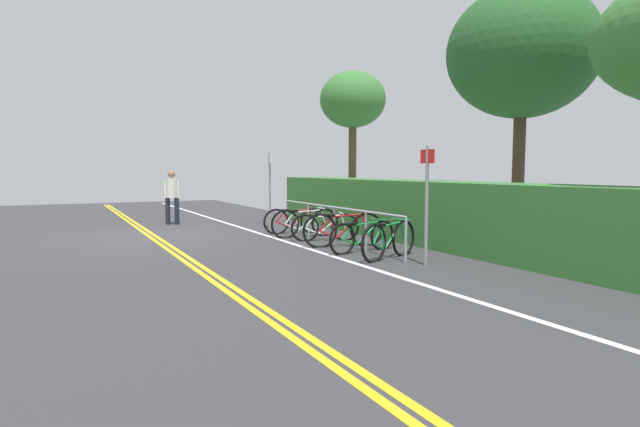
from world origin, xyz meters
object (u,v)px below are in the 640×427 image
(tree_near_left, at_px, (353,101))
(bicycle_2, at_px, (325,227))
(bike_rack, at_px, (334,216))
(bicycle_0, at_px, (295,221))
(sign_post_near, at_px, (270,183))
(tree_mid, at_px, (522,53))
(bicycle_3, at_px, (344,230))
(bicycle_4, at_px, (363,237))
(bicycle_5, at_px, (389,240))
(bicycle_1, at_px, (305,223))
(sign_post_far, at_px, (427,193))
(pedestrian, at_px, (172,194))

(tree_near_left, bearing_deg, bicycle_2, -37.97)
(bike_rack, distance_m, bicycle_0, 2.11)
(bike_rack, xyz_separation_m, bicycle_0, (-2.09, -0.04, -0.29))
(sign_post_near, distance_m, tree_mid, 7.23)
(bicycle_3, xyz_separation_m, bicycle_4, (0.81, -0.01, -0.05))
(bike_rack, xyz_separation_m, bicycle_5, (2.21, -0.05, -0.26))
(sign_post_near, bearing_deg, bicycle_0, 6.31)
(bicycle_1, height_order, sign_post_near, sign_post_near)
(bicycle_2, distance_m, tree_near_left, 6.45)
(sign_post_far, bearing_deg, bicycle_3, -175.56)
(bicycle_0, bearing_deg, bicycle_5, -0.16)
(bicycle_2, xyz_separation_m, bicycle_5, (2.70, -0.07, 0.03))
(bicycle_1, bearing_deg, bicycle_3, 1.57)
(bike_rack, xyz_separation_m, pedestrian, (-5.79, -2.45, 0.32))
(bicycle_1, bearing_deg, sign_post_far, 3.25)
(pedestrian, relative_size, sign_post_near, 0.77)
(bicycle_1, xyz_separation_m, bicycle_2, (0.82, 0.12, -0.03))
(bike_rack, height_order, bicycle_1, bike_rack)
(sign_post_near, distance_m, sign_post_far, 6.50)
(bicycle_3, distance_m, pedestrian, 6.76)
(bicycle_4, bearing_deg, bicycle_1, -179.23)
(bike_rack, distance_m, bicycle_5, 2.23)
(tree_mid, bearing_deg, bicycle_1, -127.48)
(bicycle_3, height_order, tree_near_left, tree_near_left)
(bicycle_0, relative_size, bicycle_2, 1.05)
(bicycle_2, relative_size, pedestrian, 0.95)
(bicycle_0, xyz_separation_m, bicycle_1, (0.78, -0.07, 0.02))
(sign_post_far, bearing_deg, sign_post_near, -177.09)
(sign_post_far, bearing_deg, bicycle_5, -167.08)
(bicycle_0, height_order, sign_post_near, sign_post_near)
(bicycle_1, bearing_deg, bike_rack, 4.55)
(bicycle_1, bearing_deg, sign_post_near, -177.79)
(bike_rack, distance_m, bicycle_1, 1.34)
(tree_mid, bearing_deg, bicycle_4, -96.11)
(bicycle_1, distance_m, bicycle_2, 0.83)
(pedestrian, relative_size, tree_near_left, 0.33)
(bicycle_0, height_order, pedestrian, pedestrian)
(pedestrian, bearing_deg, bicycle_1, 27.65)
(bicycle_2, bearing_deg, bike_rack, -2.28)
(bicycle_0, xyz_separation_m, bicycle_5, (4.30, -0.01, 0.02))
(bicycle_5, xyz_separation_m, sign_post_far, (0.84, 0.19, 0.91))
(bicycle_5, height_order, tree_mid, tree_mid)
(sign_post_near, bearing_deg, bicycle_4, 1.41)
(pedestrian, bearing_deg, bicycle_0, 33.13)
(pedestrian, distance_m, sign_post_far, 9.21)
(bike_rack, bearing_deg, bicycle_3, -6.17)
(tree_near_left, relative_size, tree_mid, 0.85)
(bicycle_2, height_order, pedestrian, pedestrian)
(bicycle_3, relative_size, sign_post_far, 0.86)
(bicycle_4, relative_size, tree_mid, 0.30)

